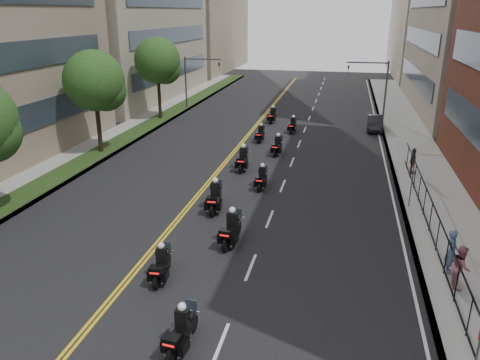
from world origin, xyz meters
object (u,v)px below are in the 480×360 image
(motorcycle_6, at_px, (243,160))
(motorcycle_10, at_px, (272,116))
(motorcycle_8, at_px, (261,134))
(motorcycle_4, at_px, (215,198))
(motorcycle_2, at_px, (161,266))
(motorcycle_3, at_px, (231,230))
(pedestrian_a, at_px, (452,251))
(motorcycle_5, at_px, (262,179))
(motorcycle_7, at_px, (277,146))
(pedestrian_b, at_px, (461,267))
(pedestrian_c, at_px, (413,161))
(motorcycle_9, at_px, (293,126))
(motorcycle_1, at_px, (181,332))
(parked_sedan, at_px, (375,123))

(motorcycle_6, bearing_deg, motorcycle_10, 88.16)
(motorcycle_8, bearing_deg, motorcycle_4, -86.58)
(motorcycle_2, xyz_separation_m, motorcycle_3, (2.01, 3.59, 0.08))
(motorcycle_8, xyz_separation_m, pedestrian_a, (11.21, -18.88, 0.48))
(motorcycle_5, bearing_deg, motorcycle_6, 121.57)
(motorcycle_4, relative_size, motorcycle_10, 1.11)
(motorcycle_3, xyz_separation_m, motorcycle_7, (-0.01, 14.72, -0.06))
(motorcycle_6, distance_m, motorcycle_10, 14.68)
(pedestrian_b, distance_m, pedestrian_c, 13.74)
(motorcycle_2, bearing_deg, motorcycle_9, 79.82)
(motorcycle_1, bearing_deg, motorcycle_10, 99.17)
(motorcycle_6, bearing_deg, motorcycle_1, -86.80)
(motorcycle_10, bearing_deg, motorcycle_1, -80.62)
(motorcycle_3, height_order, pedestrian_a, pedestrian_a)
(motorcycle_3, height_order, motorcycle_7, motorcycle_3)
(motorcycle_6, height_order, motorcycle_7, motorcycle_6)
(motorcycle_1, xyz_separation_m, motorcycle_8, (-2.06, 25.47, -0.03))
(motorcycle_2, xyz_separation_m, motorcycle_4, (0.25, 7.14, 0.10))
(motorcycle_5, xyz_separation_m, pedestrian_b, (9.35, -9.23, 0.39))
(motorcycle_2, bearing_deg, motorcycle_10, 85.15)
(motorcycle_2, height_order, motorcycle_5, motorcycle_2)
(motorcycle_9, relative_size, motorcycle_10, 0.94)
(motorcycle_10, distance_m, pedestrian_a, 28.42)
(motorcycle_1, height_order, motorcycle_6, motorcycle_6)
(motorcycle_1, height_order, pedestrian_a, pedestrian_a)
(motorcycle_10, distance_m, pedestrian_c, 17.52)
(motorcycle_3, height_order, motorcycle_5, motorcycle_3)
(motorcycle_3, bearing_deg, pedestrian_b, -5.63)
(motorcycle_5, bearing_deg, motorcycle_3, -89.57)
(motorcycle_7, relative_size, pedestrian_c, 1.31)
(motorcycle_1, bearing_deg, motorcycle_6, 101.42)
(motorcycle_3, distance_m, motorcycle_9, 21.78)
(motorcycle_6, xyz_separation_m, motorcycle_8, (-0.14, 7.50, -0.10))
(motorcycle_10, bearing_deg, motorcycle_2, -84.38)
(motorcycle_1, relative_size, motorcycle_7, 0.99)
(pedestrian_a, distance_m, pedestrian_c, 12.71)
(motorcycle_5, xyz_separation_m, motorcycle_9, (0.23, 14.32, -0.00))
(motorcycle_5, distance_m, pedestrian_c, 10.25)
(motorcycle_5, bearing_deg, motorcycle_2, -99.63)
(motorcycle_7, distance_m, motorcycle_9, 7.07)
(motorcycle_5, distance_m, motorcycle_10, 17.99)
(parked_sedan, bearing_deg, pedestrian_a, -83.88)
(motorcycle_4, xyz_separation_m, pedestrian_a, (11.06, -4.28, 0.36))
(parked_sedan, height_order, pedestrian_a, pedestrian_a)
(motorcycle_1, relative_size, motorcycle_9, 1.04)
(motorcycle_3, xyz_separation_m, motorcycle_10, (-2.05, 25.32, -0.05))
(motorcycle_1, height_order, pedestrian_c, pedestrian_c)
(motorcycle_7, relative_size, pedestrian_b, 1.30)
(motorcycle_4, height_order, parked_sedan, motorcycle_4)
(motorcycle_3, distance_m, pedestrian_a, 9.33)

